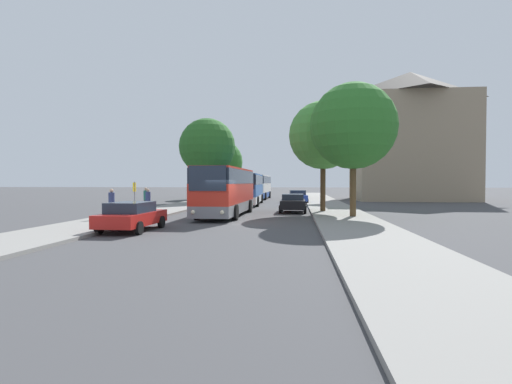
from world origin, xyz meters
TOP-DOWN VIEW (x-y plane):
  - ground_plane at (0.00, 0.00)m, footprint 300.00×300.00m
  - sidewalk_left at (-7.00, 0.00)m, footprint 4.00×120.00m
  - sidewalk_right at (7.00, 0.00)m, footprint 4.00×120.00m
  - building_right_background at (18.74, 31.00)m, footprint 14.03×11.37m
  - bus_front at (-1.04, 4.43)m, footprint 2.91×11.06m
  - bus_middle at (-1.18, 18.26)m, footprint 3.01×11.48m
  - bus_rear at (-1.35, 32.16)m, footprint 2.97×11.42m
  - parked_car_left_curb at (-4.09, -4.68)m, footprint 2.21×4.54m
  - parked_car_right_near at (3.63, 8.14)m, footprint 2.09×4.20m
  - parked_car_right_far at (4.05, 21.56)m, footprint 2.35×4.66m
  - bus_stop_sign at (-6.81, 2.16)m, footprint 0.08×0.45m
  - pedestrian_waiting_near at (-7.42, 0.10)m, footprint 0.36×0.36m
  - pedestrian_waiting_far at (-7.57, 6.16)m, footprint 0.36×0.36m
  - pedestrian_walking_back at (-6.86, 4.71)m, footprint 0.36×0.36m
  - tree_left_near at (-6.41, 22.27)m, footprint 6.53×6.53m
  - tree_left_far at (-6.78, 32.66)m, footprint 6.20×6.20m
  - tree_right_near at (5.94, 7.74)m, footprint 5.25×5.25m
  - tree_right_mid at (7.58, 3.14)m, footprint 5.61×5.61m

SIDE VIEW (x-z plane):
  - ground_plane at x=0.00m, z-range 0.00..0.00m
  - sidewalk_left at x=-7.00m, z-range 0.00..0.15m
  - sidewalk_right at x=7.00m, z-range 0.00..0.15m
  - parked_car_left_curb at x=-4.09m, z-range 0.04..1.45m
  - parked_car_right_near at x=3.63m, z-range 0.04..1.48m
  - parked_car_right_far at x=4.05m, z-range 0.03..1.49m
  - pedestrian_walking_back at x=-6.86m, z-range 0.16..1.90m
  - pedestrian_waiting_far at x=-7.57m, z-range 0.16..1.98m
  - pedestrian_waiting_near at x=-7.42m, z-range 0.16..1.99m
  - bus_stop_sign at x=-6.81m, z-range 0.43..2.68m
  - bus_middle at x=-1.18m, z-range 0.12..3.31m
  - bus_rear at x=-1.35m, z-range 0.12..3.41m
  - bus_front at x=-1.04m, z-range 0.11..3.46m
  - tree_left_far at x=-6.78m, z-range 1.15..9.35m
  - tree_right_near at x=5.94m, z-range 1.74..10.21m
  - tree_right_mid at x=7.58m, z-range 1.67..10.36m
  - tree_left_near at x=-6.41m, z-range 1.69..11.30m
  - building_right_background at x=18.74m, z-range 0.00..16.81m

